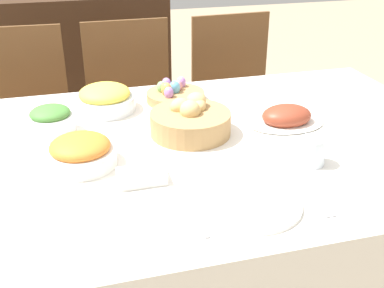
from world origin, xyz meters
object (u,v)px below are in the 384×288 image
(sideboard, at_px, (68,72))
(pineapple_bowl, at_px, (105,99))
(egg_basket, at_px, (175,94))
(ham_platter, at_px, (286,117))
(dinner_plate, at_px, (252,204))
(bread_basket, at_px, (191,120))
(fork, at_px, (194,214))
(chair_far_right, at_px, (237,103))
(chair_far_left, at_px, (25,124))
(chair_far_center, at_px, (133,113))
(spoon, at_px, (317,195))
(carrot_bowl, at_px, (81,152))
(green_salad_bowl, at_px, (51,120))
(knife, at_px, (306,196))
(drinking_cup, at_px, (313,151))
(butter_dish, at_px, (142,176))

(sideboard, relative_size, pineapple_bowl, 5.83)
(egg_basket, relative_size, ham_platter, 0.83)
(dinner_plate, bearing_deg, bread_basket, 94.57)
(sideboard, xyz_separation_m, egg_basket, (0.38, -1.38, 0.31))
(bread_basket, distance_m, ham_platter, 0.33)
(ham_platter, relative_size, fork, 1.35)
(chair_far_right, distance_m, egg_basket, 0.77)
(chair_far_left, distance_m, egg_basket, 0.86)
(chair_far_center, height_order, spoon, chair_far_center)
(carrot_bowl, distance_m, pineapple_bowl, 0.41)
(chair_far_left, height_order, bread_basket, chair_far_left)
(chair_far_right, xyz_separation_m, green_salad_bowl, (-0.91, -0.72, 0.31))
(knife, xyz_separation_m, drinking_cup, (0.10, 0.16, 0.04))
(chair_far_left, bearing_deg, butter_dish, -68.59)
(ham_platter, relative_size, butter_dish, 2.05)
(spoon, height_order, butter_dish, butter_dish)
(sideboard, bearing_deg, chair_far_center, -70.88)
(bread_basket, distance_m, spoon, 0.50)
(chair_far_center, relative_size, green_salad_bowl, 6.21)
(green_salad_bowl, distance_m, spoon, 0.86)
(carrot_bowl, distance_m, fork, 0.40)
(egg_basket, distance_m, butter_dish, 0.60)
(chair_far_right, xyz_separation_m, carrot_bowl, (-0.83, -0.96, 0.30))
(bread_basket, bearing_deg, chair_far_left, 124.78)
(sideboard, height_order, green_salad_bowl, sideboard)
(ham_platter, height_order, drinking_cup, drinking_cup)
(egg_basket, distance_m, spoon, 0.77)
(fork, bearing_deg, ham_platter, 40.46)
(ham_platter, relative_size, pineapple_bowl, 1.22)
(chair_far_right, xyz_separation_m, chair_far_center, (-0.55, 0.00, 0.00))
(butter_dish, bearing_deg, pineapple_bowl, 94.22)
(chair_far_right, bearing_deg, chair_far_center, 176.87)
(green_salad_bowl, xyz_separation_m, knife, (0.62, -0.56, -0.04))
(ham_platter, xyz_separation_m, green_salad_bowl, (-0.76, 0.13, 0.02))
(chair_far_right, relative_size, carrot_bowl, 4.66)
(chair_far_left, distance_m, ham_platter, 1.28)
(bread_basket, distance_m, knife, 0.48)
(green_salad_bowl, distance_m, dinner_plate, 0.73)
(chair_far_center, relative_size, spoon, 4.82)
(dinner_plate, xyz_separation_m, knife, (0.15, 0.00, -0.00))
(chair_far_left, distance_m, carrot_bowl, 1.04)
(pineapple_bowl, height_order, knife, pineapple_bowl)
(ham_platter, xyz_separation_m, dinner_plate, (-0.29, -0.43, -0.02))
(chair_far_left, bearing_deg, carrot_bowl, -74.13)
(egg_basket, relative_size, spoon, 1.13)
(ham_platter, height_order, pineapple_bowl, pineapple_bowl)
(pineapple_bowl, bearing_deg, butter_dish, -85.78)
(fork, bearing_deg, green_salad_bowl, 115.72)
(dinner_plate, distance_m, spoon, 0.18)
(ham_platter, distance_m, fork, 0.62)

